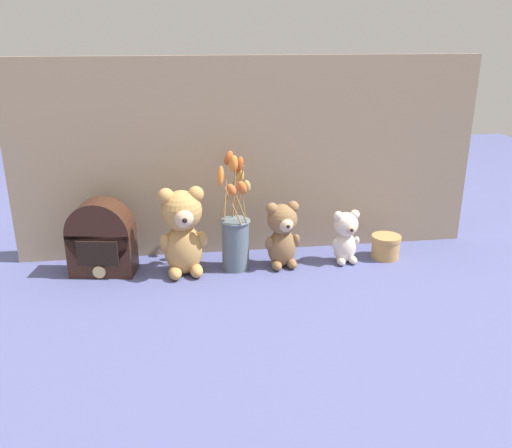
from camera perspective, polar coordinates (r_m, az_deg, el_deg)
ground_plane at (r=1.64m, az=0.10°, el=-4.87°), size 4.00×4.00×0.00m
backdrop_wall at (r=1.70m, az=-0.71°, el=6.96°), size 1.45×0.02×0.61m
teddy_bear_large at (r=1.58m, az=-7.73°, el=-0.62°), size 0.15×0.13×0.27m
teddy_bear_medium at (r=1.63m, az=2.79°, el=-0.99°), size 0.11×0.10×0.21m
teddy_bear_small at (r=1.69m, az=9.42°, el=-1.22°), size 0.09×0.09×0.17m
flower_vase at (r=1.61m, az=-2.18°, el=-0.92°), size 0.10×0.17×0.35m
vintage_radio at (r=1.65m, az=-15.95°, el=-1.62°), size 0.20×0.12×0.23m
decorative_tin_tall at (r=1.76m, az=13.49°, el=-2.32°), size 0.09×0.09×0.07m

